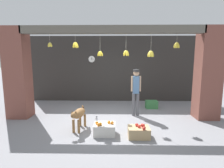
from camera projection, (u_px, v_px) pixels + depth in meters
ground_plane at (112, 120)px, 5.67m from camera, size 60.00×60.00×0.00m
shop_back_wall at (113, 69)px, 8.09m from camera, size 7.57×0.12×2.99m
shop_pillar_left at (18, 73)px, 5.80m from camera, size 0.70×0.60×2.99m
shop_pillar_right at (208, 74)px, 5.68m from camera, size 0.70×0.60×2.99m
storefront_awning at (113, 31)px, 5.37m from camera, size 5.67×0.29×0.97m
dog at (79, 115)px, 4.86m from camera, size 0.36×0.91×0.66m
shopkeeper at (136, 89)px, 6.01m from camera, size 0.34×0.27×1.62m
fruit_crate_oranges at (105, 129)px, 4.59m from camera, size 0.56×0.43×0.37m
fruit_crate_apples at (139, 132)px, 4.45m from camera, size 0.54×0.41×0.34m
produce_box_green at (152, 104)px, 7.02m from camera, size 0.47×0.32×0.31m
water_bottle at (97, 120)px, 5.36m from camera, size 0.07×0.07×0.23m
wall_clock at (92, 59)px, 7.97m from camera, size 0.31×0.03×0.31m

